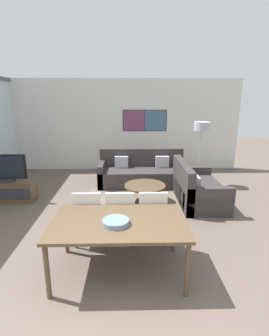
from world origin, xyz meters
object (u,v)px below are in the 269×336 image
object	(u,v)px
dining_chair_right	(152,214)
floor_lamp	(202,130)
sofa_main	(142,173)
coffee_table	(145,189)
fruit_bowl	(116,222)
dining_chair_centre	(120,214)
dining_chair_left	(89,214)
dining_table	(119,226)
tv_console	(7,191)
sofa_side	(195,190)
television	(4,169)

from	to	relation	value
dining_chair_right	floor_lamp	bearing A→B (deg)	62.56
sofa_main	coffee_table	size ratio (longest dim) A/B	2.53
fruit_bowl	dining_chair_centre	bearing A→B (deg)	87.63
coffee_table	dining_chair_right	xyz separation A→B (m)	(0.01, -1.69, 0.21)
dining_chair_left	fruit_bowl	xyz separation A→B (m)	(0.46, -0.79, 0.27)
dining_table	dining_chair_centre	bearing A→B (deg)	90.00
sofa_main	dining_chair_right	bearing A→B (deg)	-89.82
tv_console	fruit_bowl	distance (m)	3.70
dining_table	sofa_main	bearing A→B (deg)	82.48
tv_console	sofa_main	size ratio (longest dim) A/B	0.54
sofa_side	floor_lamp	size ratio (longest dim) A/B	1.00
dining_chair_left	floor_lamp	bearing A→B (deg)	49.27
dining_chair_right	fruit_bowl	distance (m)	1.00
sofa_side	dining_chair_right	xyz separation A→B (m)	(-1.11, -1.66, 0.23)
dining_chair_centre	coffee_table	bearing A→B (deg)	73.92
sofa_main	sofa_side	distance (m)	1.73
coffee_table	fruit_bowl	xyz separation A→B (m)	(-0.52, -2.48, 0.48)
coffee_table	dining_chair_centre	distance (m)	1.77
tv_console	dining_chair_centre	size ratio (longest dim) A/B	1.36
dining_chair_right	television	bearing A→B (deg)	149.44
sofa_main	dining_chair_right	size ratio (longest dim) A/B	2.52
tv_console	fruit_bowl	size ratio (longest dim) A/B	3.68
coffee_table	dining_chair_centre	bearing A→B (deg)	-106.08
television	dining_chair_left	xyz separation A→B (m)	(2.09, -1.82, -0.25)
sofa_main	dining_chair_centre	size ratio (longest dim) A/B	2.52
fruit_bowl	sofa_main	bearing A→B (deg)	82.18
tv_console	television	bearing A→B (deg)	90.00
television	sofa_main	size ratio (longest dim) A/B	0.42
fruit_bowl	dining_table	bearing A→B (deg)	70.80
television	sofa_side	world-z (taller)	television
sofa_side	fruit_bowl	xyz separation A→B (m)	(-1.64, -2.46, 0.50)
sofa_main	fruit_bowl	world-z (taller)	sofa_main
tv_console	dining_chair_right	world-z (taller)	dining_chair_right
tv_console	dining_table	size ratio (longest dim) A/B	0.71
television	fruit_bowl	size ratio (longest dim) A/B	2.85
television	sofa_main	world-z (taller)	television
fruit_bowl	sofa_side	bearing A→B (deg)	56.35
tv_console	coffee_table	distance (m)	3.08
sofa_main	dining_chair_left	size ratio (longest dim) A/B	2.52
dining_chair_left	dining_chair_centre	size ratio (longest dim) A/B	1.00
dining_chair_centre	floor_lamp	world-z (taller)	floor_lamp
tv_console	dining_chair_centre	bearing A→B (deg)	-35.17
dining_chair_left	dining_chair_right	bearing A→B (deg)	0.15
sofa_main	dining_table	xyz separation A→B (m)	(-0.49, -3.69, 0.40)
tv_console	floor_lamp	xyz separation A→B (m)	(4.59, 1.08, 1.22)
tv_console	television	xyz separation A→B (m)	(-0.00, 0.00, 0.53)
sofa_main	dining_chair_centre	xyz separation A→B (m)	(-0.49, -2.99, 0.23)
television	coffee_table	xyz separation A→B (m)	(3.07, -0.14, -0.45)
tv_console	fruit_bowl	bearing A→B (deg)	-45.69
dining_chair_centre	fruit_bowl	xyz separation A→B (m)	(-0.03, -0.79, 0.27)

